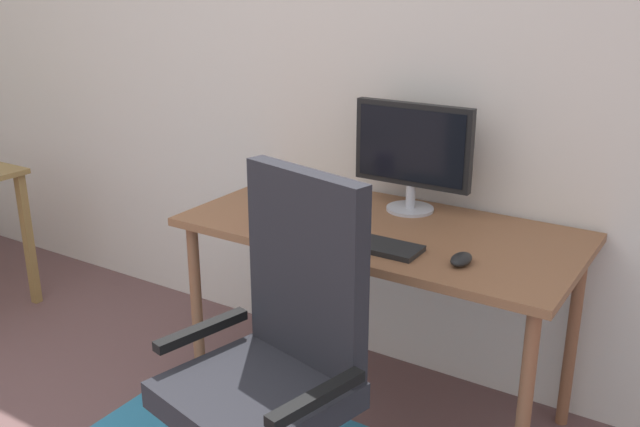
{
  "coord_description": "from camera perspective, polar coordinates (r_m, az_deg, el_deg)",
  "views": [
    {
      "loc": [
        1.53,
        -0.34,
        1.63
      ],
      "look_at": [
        0.34,
        1.53,
        0.86
      ],
      "focal_mm": 39.56,
      "sensor_mm": 36.0,
      "label": 1
    }
  ],
  "objects": [
    {
      "name": "cell_phone",
      "position": [
        2.85,
        -2.31,
        1.45
      ],
      "size": [
        0.09,
        0.15,
        0.01
      ],
      "primitive_type": "cube",
      "rotation": [
        0.0,
        0.0,
        -0.16
      ],
      "color": "black",
      "rests_on": "desk"
    },
    {
      "name": "keyboard",
      "position": [
        2.36,
        3.18,
        -2.27
      ],
      "size": [
        0.43,
        0.13,
        0.02
      ],
      "primitive_type": "cube",
      "color": "black",
      "rests_on": "desk"
    },
    {
      "name": "monitor",
      "position": [
        2.64,
        7.48,
        5.12
      ],
      "size": [
        0.46,
        0.18,
        0.41
      ],
      "color": "#B2B2B7",
      "rests_on": "desk"
    },
    {
      "name": "computer_mouse",
      "position": [
        2.24,
        11.35,
        -3.65
      ],
      "size": [
        0.06,
        0.1,
        0.03
      ],
      "primitive_type": "ellipsoid",
      "color": "black",
      "rests_on": "desk"
    },
    {
      "name": "wall_back",
      "position": [
        2.99,
        1.4,
        12.78
      ],
      "size": [
        6.0,
        0.1,
        2.6
      ],
      "primitive_type": "cube",
      "color": "silver",
      "rests_on": "ground"
    },
    {
      "name": "office_chair",
      "position": [
        2.1,
        -3.85,
        -14.78
      ],
      "size": [
        0.59,
        0.54,
        1.11
      ],
      "rotation": [
        0.0,
        0.0,
        -0.23
      ],
      "color": "slate",
      "rests_on": "ground"
    },
    {
      "name": "desk",
      "position": [
        2.56,
        4.9,
        -2.57
      ],
      "size": [
        1.41,
        0.7,
        0.76
      ],
      "color": "brown",
      "rests_on": "ground"
    },
    {
      "name": "coffee_cup",
      "position": [
        2.48,
        -4.05,
        -0.31
      ],
      "size": [
        0.08,
        0.08,
        0.09
      ],
      "primitive_type": "cylinder",
      "color": "#7D2981",
      "rests_on": "desk"
    }
  ]
}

